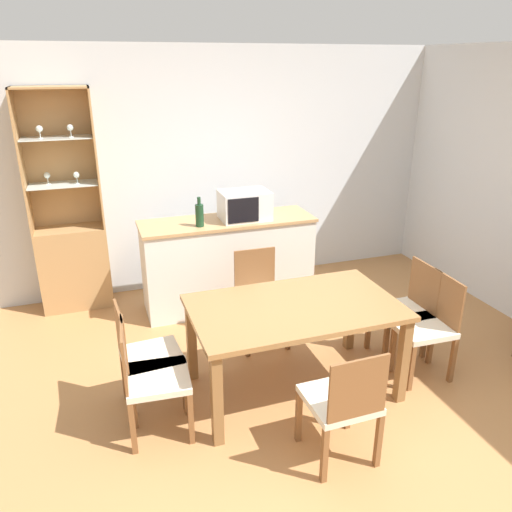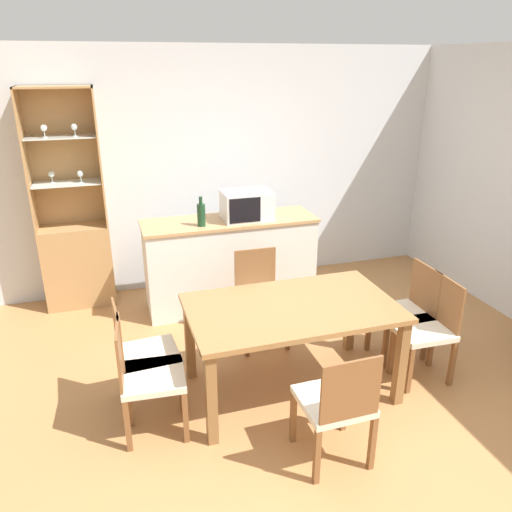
{
  "view_description": "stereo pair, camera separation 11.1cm",
  "coord_description": "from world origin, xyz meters",
  "px_view_note": "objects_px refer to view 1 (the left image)",
  "views": [
    {
      "loc": [
        -1.27,
        -2.61,
        2.39
      ],
      "look_at": [
        0.02,
        1.16,
        0.82
      ],
      "focal_mm": 35.0,
      "sensor_mm": 36.0,
      "label": 1
    },
    {
      "loc": [
        -1.17,
        -2.64,
        2.39
      ],
      "look_at": [
        0.02,
        1.16,
        0.82
      ],
      "focal_mm": 35.0,
      "sensor_mm": 36.0,
      "label": 2
    }
  ],
  "objects_px": {
    "dining_chair_side_left_near": "(151,378)",
    "wine_bottle": "(200,215)",
    "dining_chair_side_right_far": "(406,311)",
    "dining_chair_head_far": "(260,297)",
    "microwave": "(245,205)",
    "dining_chair_side_left_far": "(146,357)",
    "dining_chair_side_right_near": "(426,326)",
    "display_cabinet": "(72,249)",
    "dining_table": "(295,316)",
    "dining_chair_head_near": "(343,402)"
  },
  "relations": [
    {
      "from": "dining_chair_side_left_far",
      "to": "microwave",
      "type": "xyz_separation_m",
      "value": [
        1.18,
        1.4,
        0.63
      ]
    },
    {
      "from": "dining_chair_side_right_far",
      "to": "microwave",
      "type": "relative_size",
      "value": 1.74
    },
    {
      "from": "dining_chair_side_left_far",
      "to": "dining_chair_side_right_near",
      "type": "distance_m",
      "value": 2.18
    },
    {
      "from": "dining_chair_head_far",
      "to": "microwave",
      "type": "height_order",
      "value": "microwave"
    },
    {
      "from": "display_cabinet",
      "to": "dining_chair_side_right_near",
      "type": "xyz_separation_m",
      "value": [
        2.63,
        -2.19,
        -0.19
      ]
    },
    {
      "from": "display_cabinet",
      "to": "dining_chair_side_left_far",
      "type": "height_order",
      "value": "display_cabinet"
    },
    {
      "from": "wine_bottle",
      "to": "dining_chair_side_left_near",
      "type": "bearing_deg",
      "value": -114.35
    },
    {
      "from": "dining_chair_head_near",
      "to": "dining_chair_side_right_near",
      "type": "relative_size",
      "value": 1.0
    },
    {
      "from": "dining_table",
      "to": "dining_chair_side_right_near",
      "type": "relative_size",
      "value": 1.84
    },
    {
      "from": "dining_chair_side_right_far",
      "to": "microwave",
      "type": "bearing_deg",
      "value": 34.9
    },
    {
      "from": "dining_table",
      "to": "dining_chair_head_far",
      "type": "bearing_deg",
      "value": 89.94
    },
    {
      "from": "dining_chair_head_far",
      "to": "microwave",
      "type": "relative_size",
      "value": 1.74
    },
    {
      "from": "dining_chair_head_near",
      "to": "dining_chair_side_left_far",
      "type": "xyz_separation_m",
      "value": [
        -1.08,
        0.9,
        0.0
      ]
    },
    {
      "from": "dining_chair_side_left_far",
      "to": "dining_chair_side_right_near",
      "type": "relative_size",
      "value": 1.0
    },
    {
      "from": "dining_chair_side_left_near",
      "to": "wine_bottle",
      "type": "height_order",
      "value": "wine_bottle"
    },
    {
      "from": "microwave",
      "to": "wine_bottle",
      "type": "xyz_separation_m",
      "value": [
        -0.47,
        -0.09,
        -0.03
      ]
    },
    {
      "from": "dining_chair_side_left_far",
      "to": "dining_chair_side_left_near",
      "type": "bearing_deg",
      "value": -3.93
    },
    {
      "from": "display_cabinet",
      "to": "wine_bottle",
      "type": "bearing_deg",
      "value": -27.5
    },
    {
      "from": "microwave",
      "to": "wine_bottle",
      "type": "relative_size",
      "value": 1.68
    },
    {
      "from": "dining_chair_side_left_near",
      "to": "display_cabinet",
      "type": "bearing_deg",
      "value": -163.28
    },
    {
      "from": "dining_chair_head_far",
      "to": "dining_chair_side_left_near",
      "type": "bearing_deg",
      "value": 40.97
    },
    {
      "from": "display_cabinet",
      "to": "dining_chair_side_left_far",
      "type": "bearing_deg",
      "value": -76.23
    },
    {
      "from": "dining_table",
      "to": "microwave",
      "type": "xyz_separation_m",
      "value": [
        0.1,
        1.53,
        0.43
      ]
    },
    {
      "from": "dining_chair_side_left_far",
      "to": "microwave",
      "type": "height_order",
      "value": "microwave"
    },
    {
      "from": "dining_chair_head_far",
      "to": "dining_chair_side_left_far",
      "type": "distance_m",
      "value": 1.26
    },
    {
      "from": "display_cabinet",
      "to": "dining_chair_head_far",
      "type": "relative_size",
      "value": 2.62
    },
    {
      "from": "dining_chair_side_right_far",
      "to": "dining_chair_head_near",
      "type": "bearing_deg",
      "value": 129.91
    },
    {
      "from": "display_cabinet",
      "to": "dining_chair_side_left_near",
      "type": "xyz_separation_m",
      "value": [
        0.47,
        -2.19,
        -0.19
      ]
    },
    {
      "from": "dining_chair_side_left_far",
      "to": "dining_table",
      "type": "bearing_deg",
      "value": 79.06
    },
    {
      "from": "dining_chair_side_left_near",
      "to": "dining_chair_side_right_far",
      "type": "bearing_deg",
      "value": 101.63
    },
    {
      "from": "dining_chair_side_right_near",
      "to": "dining_chair_side_right_far",
      "type": "bearing_deg",
      "value": 2.0
    },
    {
      "from": "dining_table",
      "to": "dining_chair_head_near",
      "type": "bearing_deg",
      "value": -89.95
    },
    {
      "from": "dining_chair_side_left_far",
      "to": "dining_chair_side_right_near",
      "type": "xyz_separation_m",
      "value": [
        2.16,
        -0.27,
        0.0
      ]
    },
    {
      "from": "dining_chair_side_right_far",
      "to": "dining_chair_head_far",
      "type": "bearing_deg",
      "value": 59.43
    },
    {
      "from": "wine_bottle",
      "to": "dining_chair_head_far",
      "type": "bearing_deg",
      "value": -61.14
    },
    {
      "from": "dining_chair_head_far",
      "to": "dining_chair_side_left_far",
      "type": "xyz_separation_m",
      "value": [
        -1.08,
        -0.64,
        0.0
      ]
    },
    {
      "from": "dining_chair_head_near",
      "to": "dining_chair_side_left_near",
      "type": "height_order",
      "value": "same"
    },
    {
      "from": "dining_chair_side_right_near",
      "to": "dining_chair_head_near",
      "type": "bearing_deg",
      "value": 122.41
    },
    {
      "from": "dining_chair_side_left_near",
      "to": "dining_chair_side_right_near",
      "type": "bearing_deg",
      "value": 94.43
    },
    {
      "from": "display_cabinet",
      "to": "dining_table",
      "type": "xyz_separation_m",
      "value": [
        1.55,
        -2.06,
        0.01
      ]
    },
    {
      "from": "dining_chair_side_left_near",
      "to": "dining_chair_side_right_near",
      "type": "xyz_separation_m",
      "value": [
        2.16,
        -0.0,
        0.0
      ]
    },
    {
      "from": "dining_table",
      "to": "dining_chair_side_left_near",
      "type": "relative_size",
      "value": 1.84
    },
    {
      "from": "display_cabinet",
      "to": "dining_chair_side_left_far",
      "type": "distance_m",
      "value": 1.99
    },
    {
      "from": "dining_table",
      "to": "dining_chair_head_far",
      "type": "xyz_separation_m",
      "value": [
        0.0,
        0.77,
        -0.2
      ]
    },
    {
      "from": "display_cabinet",
      "to": "dining_chair_side_left_near",
      "type": "bearing_deg",
      "value": -77.84
    },
    {
      "from": "dining_chair_side_right_far",
      "to": "wine_bottle",
      "type": "distance_m",
      "value": 2.04
    },
    {
      "from": "dining_chair_head_near",
      "to": "dining_chair_side_left_far",
      "type": "distance_m",
      "value": 1.41
    },
    {
      "from": "dining_chair_side_left_far",
      "to": "wine_bottle",
      "type": "height_order",
      "value": "wine_bottle"
    },
    {
      "from": "dining_chair_head_far",
      "to": "dining_chair_side_left_far",
      "type": "bearing_deg",
      "value": 31.65
    },
    {
      "from": "dining_chair_side_left_near",
      "to": "wine_bottle",
      "type": "xyz_separation_m",
      "value": [
        0.71,
        1.57,
        0.61
      ]
    }
  ]
}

